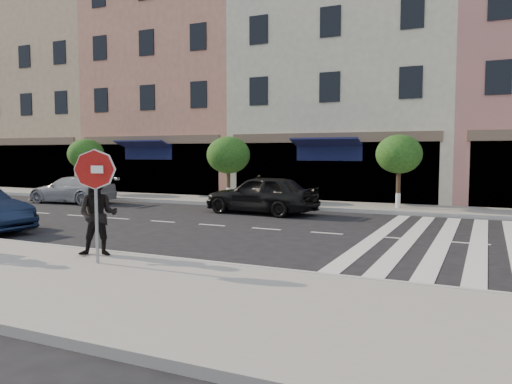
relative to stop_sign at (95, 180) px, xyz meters
name	(u,v)px	position (x,y,z in m)	size (l,w,h in m)	color
ground	(201,251)	(0.91, 2.62, -1.88)	(120.00, 120.00, 0.00)	black
sidewalk_near	(91,285)	(0.91, -1.13, -1.80)	(60.00, 4.50, 0.15)	gray
sidewalk_far	(330,206)	(0.91, 13.62, -1.80)	(60.00, 3.00, 0.15)	gray
building_west_far	(63,104)	(-21.09, 19.62, 4.12)	(12.00, 9.00, 12.00)	#D7B58A
building_west_mid	(191,81)	(-10.09, 19.62, 5.12)	(10.00, 9.00, 14.00)	tan
building_centre	(353,97)	(0.41, 19.62, 3.62)	(11.00, 9.00, 11.00)	beige
street_tree_wa	(86,154)	(-13.09, 13.42, 0.46)	(2.00, 2.00, 3.05)	#473323
street_tree_wb	(228,155)	(-4.09, 13.42, 0.43)	(2.10, 2.10, 3.06)	#473323
street_tree_c	(399,155)	(3.91, 13.42, 0.48)	(1.90, 1.90, 3.04)	#473323
stop_sign	(95,180)	(0.00, 0.00, 0.00)	(0.82, 0.20, 2.36)	gray
walker	(98,215)	(-0.52, 0.62, -0.82)	(0.88, 0.68, 1.81)	black
car_far_left	(72,190)	(-10.97, 10.22, -1.23)	(1.82, 4.47, 1.30)	#A4A5AA
car_far_mid	(261,194)	(-0.90, 10.22, -1.10)	(1.83, 4.56, 1.55)	black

